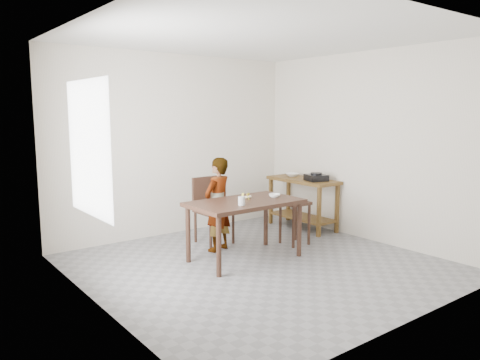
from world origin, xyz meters
TOP-DOWN VIEW (x-y plane):
  - floor at (0.00, 0.00)m, footprint 4.00×4.00m
  - ceiling at (0.00, 0.00)m, footprint 4.00×4.00m
  - wall_back at (0.00, 2.02)m, footprint 4.00×0.04m
  - wall_front at (0.00, -2.02)m, footprint 4.00×0.04m
  - wall_left at (-2.02, 0.00)m, footprint 0.04×4.00m
  - wall_right at (2.02, 0.00)m, footprint 0.04×4.00m
  - window_pane at (-1.97, 0.20)m, footprint 0.02×1.10m
  - dining_table at (0.00, 0.30)m, footprint 1.40×0.80m
  - prep_counter at (1.72, 1.00)m, footprint 0.50×1.20m
  - child at (-0.05, 0.82)m, footprint 0.53×0.42m
  - dining_chair at (0.11, 1.15)m, footprint 0.45×0.45m
  - stool at (0.98, 0.41)m, footprint 0.37×0.37m
  - glass_tumbler at (-0.20, 0.11)m, footprint 0.08×0.08m
  - small_bowl at (0.45, 0.25)m, footprint 0.19×0.19m
  - banana at (0.08, 0.38)m, footprint 0.18×0.15m
  - serving_bowl at (1.76, 1.28)m, footprint 0.25×0.25m
  - gas_burner at (1.71, 0.71)m, footprint 0.36×0.36m

SIDE VIEW (x-z plane):
  - floor at x=0.00m, z-range -0.04..0.00m
  - stool at x=0.98m, z-range 0.00..0.61m
  - dining_table at x=0.00m, z-range 0.00..0.75m
  - prep_counter at x=1.72m, z-range 0.00..0.80m
  - dining_chair at x=0.11m, z-range 0.00..0.93m
  - child at x=-0.05m, z-range 0.00..1.25m
  - small_bowl at x=0.45m, z-range 0.75..0.80m
  - banana at x=0.08m, z-range 0.75..0.80m
  - glass_tumbler at x=-0.20m, z-range 0.75..0.85m
  - serving_bowl at x=1.76m, z-range 0.80..0.85m
  - gas_burner at x=1.71m, z-range 0.80..0.90m
  - wall_back at x=0.00m, z-range 0.00..2.70m
  - wall_front at x=0.00m, z-range 0.00..2.70m
  - wall_left at x=-2.02m, z-range 0.00..2.70m
  - wall_right at x=2.02m, z-range 0.00..2.70m
  - window_pane at x=-1.97m, z-range 0.85..2.15m
  - ceiling at x=0.00m, z-range 2.70..2.74m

